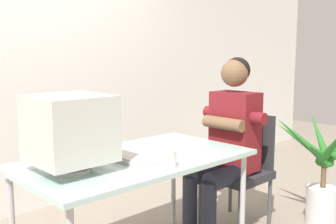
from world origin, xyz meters
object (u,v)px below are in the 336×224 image
(desk, at_px, (136,165))
(potted_plant, at_px, (325,168))
(person_seated, at_px, (227,139))
(desk_mug, at_px, (169,159))
(crt_monitor, at_px, (70,129))
(keyboard, at_px, (126,157))
(office_chair, at_px, (241,164))

(desk, bearing_deg, potted_plant, -18.01)
(person_seated, height_order, desk_mug, person_seated)
(crt_monitor, bearing_deg, keyboard, -2.62)
(crt_monitor, relative_size, person_seated, 0.31)
(keyboard, distance_m, desk_mug, 0.30)
(desk, xyz_separation_m, person_seated, (0.85, -0.02, 0.04))
(desk, xyz_separation_m, crt_monitor, (-0.43, 0.01, 0.28))
(keyboard, height_order, desk_mug, desk_mug)
(desk, distance_m, potted_plant, 1.59)
(keyboard, bearing_deg, crt_monitor, 177.38)
(office_chair, bearing_deg, crt_monitor, 178.87)
(crt_monitor, bearing_deg, potted_plant, -14.37)
(keyboard, relative_size, office_chair, 0.49)
(potted_plant, relative_size, desk_mug, 9.62)
(person_seated, height_order, potted_plant, person_seated)
(office_chair, bearing_deg, potted_plant, -45.44)
(desk, distance_m, person_seated, 0.86)
(crt_monitor, height_order, potted_plant, crt_monitor)
(office_chair, height_order, desk_mug, office_chair)
(crt_monitor, height_order, office_chair, crt_monitor)
(desk, xyz_separation_m, office_chair, (1.04, -0.02, -0.19))
(crt_monitor, bearing_deg, desk_mug, -35.56)
(desk, height_order, office_chair, office_chair)
(desk, bearing_deg, office_chair, -1.20)
(desk, distance_m, crt_monitor, 0.51)
(office_chair, relative_size, desk_mug, 9.00)
(desk, bearing_deg, desk_mug, -91.25)
(person_seated, bearing_deg, office_chair, -0.00)
(person_seated, bearing_deg, crt_monitor, 178.71)
(crt_monitor, xyz_separation_m, office_chair, (1.47, -0.03, -0.47))
(desk, relative_size, person_seated, 1.06)
(person_seated, bearing_deg, desk_mug, -162.27)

